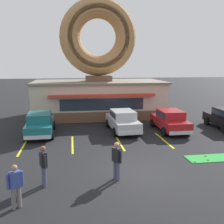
% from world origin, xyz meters
% --- Properties ---
extents(ground_plane, '(160.00, 160.00, 0.00)m').
position_xyz_m(ground_plane, '(0.00, 0.00, 0.00)').
color(ground_plane, black).
extents(donut_shop_building, '(12.30, 6.75, 10.96)m').
position_xyz_m(donut_shop_building, '(-0.27, 13.94, 3.74)').
color(donut_shop_building, brown).
rests_on(donut_shop_building, ground).
extents(mini_donut_near_left, '(0.13, 0.13, 0.04)m').
position_xyz_m(mini_donut_near_left, '(3.32, 0.90, 0.05)').
color(mini_donut_near_left, '#A5724C').
rests_on(mini_donut_near_left, putting_mat).
extents(mini_donut_far_left, '(0.13, 0.13, 0.04)m').
position_xyz_m(mini_donut_far_left, '(4.29, 1.65, 0.05)').
color(mini_donut_far_left, '#D8667F').
rests_on(mini_donut_far_left, putting_mat).
extents(mini_donut_far_right, '(0.13, 0.13, 0.04)m').
position_xyz_m(mini_donut_far_right, '(4.13, 1.06, 0.05)').
color(mini_donut_far_right, '#A5724C').
rests_on(mini_donut_far_right, putting_mat).
extents(golf_ball, '(0.04, 0.04, 0.04)m').
position_xyz_m(golf_ball, '(4.22, 1.18, 0.05)').
color(golf_ball, white).
rests_on(golf_ball, putting_mat).
extents(car_teal, '(2.08, 4.61, 1.60)m').
position_xyz_m(car_teal, '(-5.12, 7.59, 0.87)').
color(car_teal, '#196066').
rests_on(car_teal, ground).
extents(car_red, '(1.99, 4.57, 1.60)m').
position_xyz_m(car_red, '(4.38, 7.26, 0.87)').
color(car_red, maroon).
rests_on(car_red, ground).
extents(car_silver, '(2.15, 4.64, 1.60)m').
position_xyz_m(car_silver, '(0.87, 7.69, 0.87)').
color(car_silver, '#B2B5BA').
rests_on(car_silver, ground).
extents(pedestrian_blue_sweater_man, '(0.41, 0.52, 1.70)m').
position_xyz_m(pedestrian_blue_sweater_man, '(-0.99, -0.42, 0.95)').
color(pedestrian_blue_sweater_man, '#474C66').
rests_on(pedestrian_blue_sweater_man, ground).
extents(pedestrian_hooded_kid, '(0.53, 0.40, 1.60)m').
position_xyz_m(pedestrian_hooded_kid, '(-4.85, -2.15, 0.88)').
color(pedestrian_hooded_kid, slate).
rests_on(pedestrian_hooded_kid, ground).
extents(pedestrian_leather_jacket_man, '(0.35, 0.57, 1.73)m').
position_xyz_m(pedestrian_leather_jacket_man, '(-4.06, -0.57, 0.97)').
color(pedestrian_leather_jacket_man, '#474C66').
rests_on(pedestrian_leather_jacket_man, ground).
extents(trash_bin, '(0.57, 0.57, 0.97)m').
position_xyz_m(trash_bin, '(6.03, 10.92, 0.50)').
color(trash_bin, '#1E662D').
rests_on(trash_bin, ground).
extents(parking_stripe_left, '(0.12, 3.60, 0.01)m').
position_xyz_m(parking_stripe_left, '(-5.88, 5.00, 0.00)').
color(parking_stripe_left, yellow).
rests_on(parking_stripe_left, ground).
extents(parking_stripe_mid_left, '(0.12, 3.60, 0.01)m').
position_xyz_m(parking_stripe_mid_left, '(-2.88, 5.00, 0.00)').
color(parking_stripe_mid_left, yellow).
rests_on(parking_stripe_mid_left, ground).
extents(parking_stripe_centre, '(0.12, 3.60, 0.01)m').
position_xyz_m(parking_stripe_centre, '(0.12, 5.00, 0.00)').
color(parking_stripe_centre, yellow).
rests_on(parking_stripe_centre, ground).
extents(parking_stripe_mid_right, '(0.12, 3.60, 0.01)m').
position_xyz_m(parking_stripe_mid_right, '(3.12, 5.00, 0.00)').
color(parking_stripe_mid_right, yellow).
rests_on(parking_stripe_mid_right, ground).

